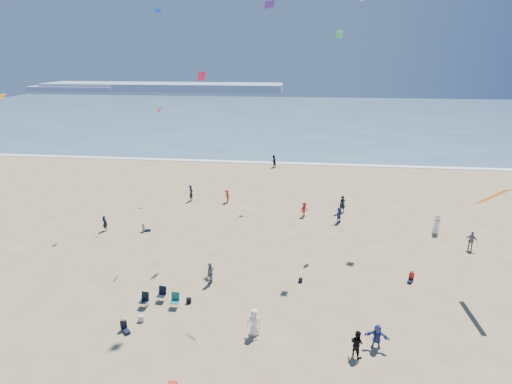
# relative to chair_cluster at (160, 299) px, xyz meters

# --- Properties ---
(ocean) EXTENTS (220.00, 100.00, 0.06)m
(ocean) POSITION_rel_chair_cluster_xyz_m (4.31, 87.21, -0.47)
(ocean) COLOR #476B84
(ocean) RESTS_ON ground
(surf_line) EXTENTS (220.00, 1.20, 0.08)m
(surf_line) POSITION_rel_chair_cluster_xyz_m (4.31, 37.21, -0.46)
(surf_line) COLOR white
(surf_line) RESTS_ON ground
(headland_far) EXTENTS (110.00, 20.00, 3.20)m
(headland_far) POSITION_rel_chair_cluster_xyz_m (-55.69, 162.21, 1.10)
(headland_far) COLOR #7A8EA8
(headland_far) RESTS_ON ground
(headland_near) EXTENTS (40.00, 14.00, 2.00)m
(headland_near) POSITION_rel_chair_cluster_xyz_m (-95.69, 157.21, 0.50)
(headland_near) COLOR #7A8EA8
(headland_near) RESTS_ON ground
(standing_flyers) EXTENTS (37.41, 47.77, 1.86)m
(standing_flyers) POSITION_rel_chair_cluster_xyz_m (7.55, 10.28, 0.32)
(standing_flyers) COLOR black
(standing_flyers) RESTS_ON ground
(seated_group) EXTENTS (23.56, 27.28, 0.84)m
(seated_group) POSITION_rel_chair_cluster_xyz_m (5.23, -2.73, -0.08)
(seated_group) COLOR silver
(seated_group) RESTS_ON ground
(chair_cluster) EXTENTS (2.65, 1.48, 1.00)m
(chair_cluster) POSITION_rel_chair_cluster_xyz_m (0.00, 0.00, 0.00)
(chair_cluster) COLOR black
(chair_cluster) RESTS_ON ground
(white_tote) EXTENTS (0.35, 0.20, 0.40)m
(white_tote) POSITION_rel_chair_cluster_xyz_m (-0.58, -1.75, -0.30)
(white_tote) COLOR silver
(white_tote) RESTS_ON ground
(black_backpack) EXTENTS (0.30, 0.22, 0.38)m
(black_backpack) POSITION_rel_chair_cluster_xyz_m (1.79, 0.48, -0.31)
(black_backpack) COLOR black
(black_backpack) RESTS_ON ground
(navy_bag) EXTENTS (0.28, 0.18, 0.34)m
(navy_bag) POSITION_rel_chair_cluster_xyz_m (9.13, 3.92, -0.33)
(navy_bag) COLOR black
(navy_bag) RESTS_ON ground
(kites_aloft) EXTENTS (43.87, 44.28, 29.41)m
(kites_aloft) POSITION_rel_chair_cluster_xyz_m (14.41, 3.50, 14.11)
(kites_aloft) COLOR #F85DB0
(kites_aloft) RESTS_ON ground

